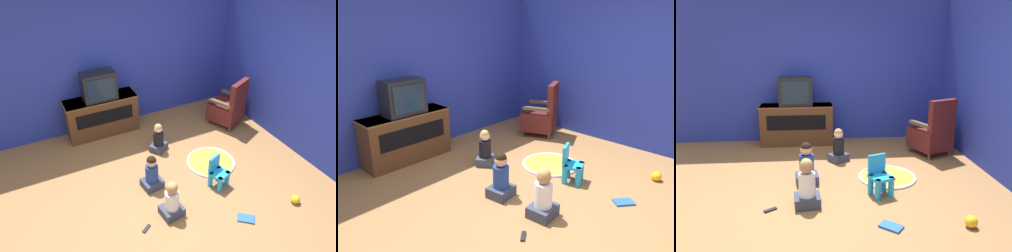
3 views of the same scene
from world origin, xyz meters
TOP-DOWN VIEW (x-y plane):
  - ground_plane at (0.00, 0.00)m, footprint 30.00×30.00m
  - wall_back at (-0.31, 2.55)m, footprint 5.39×0.12m
  - wall_right at (2.33, -0.19)m, footprint 0.12×5.61m
  - tv_cabinet at (-0.57, 2.25)m, footprint 1.33×0.45m
  - television at (-0.57, 2.22)m, footprint 0.59×0.33m
  - black_armchair at (1.73, 1.45)m, footprint 0.73×0.75m
  - yellow_kid_chair at (0.56, 0.04)m, footprint 0.34×0.33m
  - play_mat at (0.77, 0.54)m, footprint 0.82×0.82m
  - child_watching_left at (0.13, 1.26)m, footprint 0.36×0.36m
  - child_watching_center at (-0.36, 0.46)m, footprint 0.33×0.29m
  - child_watching_right at (-0.34, -0.17)m, footprint 0.32×0.29m
  - toy_ball at (1.37, -0.79)m, footprint 0.13×0.13m
  - book at (0.54, -0.72)m, footprint 0.27×0.26m
  - remote_control at (-0.77, -0.25)m, footprint 0.15×0.12m

SIDE VIEW (x-z plane):
  - ground_plane at x=0.00m, z-range 0.00..0.00m
  - play_mat at x=0.77m, z-range -0.01..0.03m
  - remote_control at x=-0.77m, z-range 0.00..0.02m
  - book at x=0.54m, z-range 0.00..0.02m
  - toy_ball at x=1.37m, z-range 0.00..0.13m
  - yellow_kid_chair at x=0.56m, z-range -0.04..0.46m
  - child_watching_left at x=0.13m, z-range -0.04..0.50m
  - child_watching_center at x=-0.36m, z-range -0.04..0.55m
  - child_watching_right at x=-0.34m, z-range -0.04..0.55m
  - black_armchair at x=1.73m, z-range -0.12..0.85m
  - tv_cabinet at x=-0.57m, z-range 0.01..0.75m
  - television at x=-0.57m, z-range 0.74..1.25m
  - wall_back at x=-0.31m, z-range 0.00..2.66m
  - wall_right at x=2.33m, z-range 0.00..2.66m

